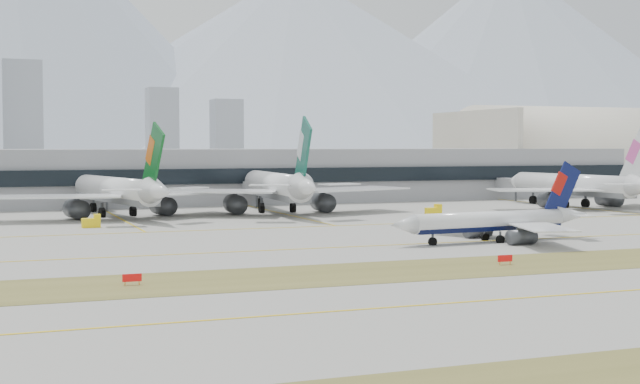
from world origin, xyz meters
name	(u,v)px	position (x,y,z in m)	size (l,w,h in m)	color
ground	(308,245)	(0.00, 0.00, 0.00)	(3000.00, 3000.00, 0.00)	gray
apron_markings	(483,299)	(0.00, -53.95, 0.02)	(360.00, 122.22, 0.06)	brown
taxiing_airliner	(496,222)	(31.13, -6.21, 3.25)	(40.12, 34.71, 13.47)	white
widebody_eva	(119,192)	(-20.47, 67.58, 5.61)	(58.00, 57.61, 21.11)	white
widebody_cathay	(278,188)	(16.69, 66.67, 6.00)	(63.18, 61.94, 22.57)	white
widebody_china_air	(578,187)	(94.71, 56.65, 5.43)	(57.03, 56.08, 20.43)	white
terminal	(169,176)	(0.00, 114.84, 7.50)	(280.00, 43.10, 15.00)	gray
hangar	(580,189)	(154.56, 135.00, 0.14)	(91.00, 60.00, 60.00)	beige
hold_sign_left	(132,278)	(-33.00, -32.00, 0.88)	(2.20, 0.15, 1.35)	red
hold_sign_right	(505,258)	(16.55, -32.00, 0.88)	(2.20, 0.15, 1.35)	red
gse_c	(434,211)	(47.54, 46.45, 1.05)	(3.55, 2.00, 2.60)	yellow
gse_b	(92,222)	(-29.12, 43.56, 1.05)	(3.55, 2.00, 2.60)	yellow
mountain_ridge	(35,44)	(33.00, 1404.14, 181.85)	(2830.00, 1120.00, 470.00)	#9EA8B7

